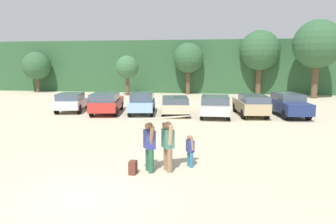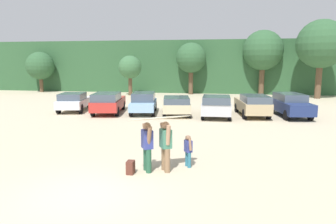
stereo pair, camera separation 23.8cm
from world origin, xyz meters
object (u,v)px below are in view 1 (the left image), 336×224
object	(u,v)px
parked_car_navy	(288,104)
parked_car_sky_blue	(142,102)
parked_car_red	(107,102)
backpack_dropped	(133,168)
person_companion	(149,144)
parked_car_silver	(215,105)
surfboard_cream	(163,118)
parked_car_white	(72,101)
person_child	(190,149)
parked_car_champagne	(175,104)
person_adult	(168,143)
parked_car_tan	(251,104)

from	to	relation	value
parked_car_navy	parked_car_sky_blue	bearing A→B (deg)	83.16
parked_car_red	parked_car_sky_blue	bearing A→B (deg)	-87.85
parked_car_sky_blue	backpack_dropped	size ratio (longest dim) A/B	9.89
parked_car_sky_blue	person_companion	size ratio (longest dim) A/B	2.57
parked_car_red	parked_car_sky_blue	xyz separation A→B (m)	(2.56, 0.55, -0.02)
parked_car_sky_blue	parked_car_silver	size ratio (longest dim) A/B	0.98
surfboard_cream	parked_car_white	bearing A→B (deg)	-85.81
parked_car_silver	parked_car_white	bearing A→B (deg)	85.12
parked_car_silver	person_child	xyz separation A→B (m)	(-0.81, -10.76, -0.17)
backpack_dropped	parked_car_champagne	bearing A→B (deg)	90.97
parked_car_champagne	parked_car_navy	bearing A→B (deg)	-95.08
surfboard_cream	person_child	bearing A→B (deg)	-173.19
person_child	surfboard_cream	size ratio (longest dim) A/B	0.51
parked_car_silver	parked_car_sky_blue	bearing A→B (deg)	81.18
parked_car_champagne	parked_car_silver	size ratio (longest dim) A/B	1.02
parked_car_silver	person_adult	world-z (taller)	person_adult
person_child	backpack_dropped	bearing A→B (deg)	-1.22
parked_car_champagne	backpack_dropped	size ratio (longest dim) A/B	10.31
parked_car_champagne	surfboard_cream	xyz separation A→B (m)	(1.20, -11.96, 1.15)
parked_car_champagne	person_companion	size ratio (longest dim) A/B	2.68
surfboard_cream	backpack_dropped	xyz separation A→B (m)	(-0.99, -0.33, -1.68)
parked_car_sky_blue	person_child	bearing A→B (deg)	-167.58
parked_car_red	person_companion	distance (m)	13.03
parked_car_red	person_child	world-z (taller)	parked_car_red
person_adult	parked_car_red	bearing A→B (deg)	-91.77
person_child	parked_car_navy	bearing A→B (deg)	-147.11
parked_car_red	parked_car_tan	xyz separation A→B (m)	(10.43, 0.53, -0.01)
surfboard_cream	parked_car_tan	bearing A→B (deg)	-141.65
parked_car_silver	person_companion	xyz separation A→B (m)	(-2.16, -11.47, 0.15)
person_adult	parked_car_silver	bearing A→B (deg)	-128.43
parked_car_navy	person_companion	bearing A→B (deg)	141.40
surfboard_cream	backpack_dropped	world-z (taller)	surfboard_cream
parked_car_navy	backpack_dropped	world-z (taller)	parked_car_navy
parked_car_champagne	surfboard_cream	size ratio (longest dim) A/B	2.04
parked_car_red	backpack_dropped	xyz separation A→B (m)	(5.26, -12.03, -0.62)
parked_car_white	person_child	xyz separation A→B (m)	(10.10, -11.56, -0.11)
parked_car_sky_blue	surfboard_cream	xyz separation A→B (m)	(3.68, -12.24, 1.08)
parked_car_sky_blue	parked_car_silver	world-z (taller)	parked_car_silver
parked_car_champagne	parked_car_navy	world-z (taller)	parked_car_navy
parked_car_sky_blue	parked_car_champagne	world-z (taller)	parked_car_sky_blue
parked_car_red	backpack_dropped	world-z (taller)	parked_car_red
parked_car_tan	person_child	xyz separation A→B (m)	(-3.32, -11.51, -0.18)
parked_car_red	surfboard_cream	world-z (taller)	surfboard_cream
parked_car_champagne	surfboard_cream	world-z (taller)	surfboard_cream
person_adult	backpack_dropped	world-z (taller)	person_adult
parked_car_champagne	parked_car_navy	xyz separation A→B (m)	(7.95, 0.62, 0.10)
parked_car_champagne	backpack_dropped	distance (m)	12.31
parked_car_navy	person_adult	xyz separation A→B (m)	(-6.61, -12.43, 0.14)
parked_car_sky_blue	person_adult	bearing A→B (deg)	-171.56
parked_car_champagne	person_child	size ratio (longest dim) A/B	3.98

